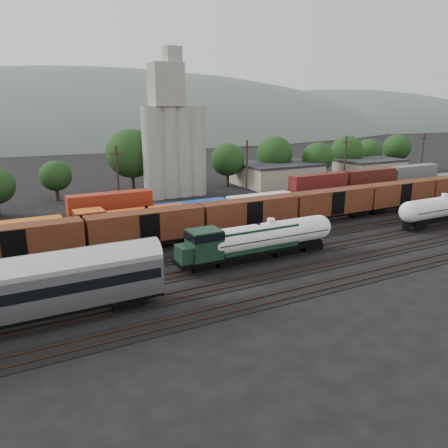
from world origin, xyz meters
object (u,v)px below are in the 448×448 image
green_locomotive (237,244)px  grain_silo (174,141)px  tank_car_a (270,236)px  passenger_coach (0,292)px  orange_locomotive (125,223)px

green_locomotive → grain_silo: bearing=77.8°
tank_car_a → passenger_coach: bearing=-170.3°
tank_car_a → passenger_coach: size_ratio=0.68×
grain_silo → orange_locomotive: bearing=-124.4°
orange_locomotive → grain_silo: size_ratio=0.64×
orange_locomotive → tank_car_a: bearing=-47.6°
green_locomotive → passenger_coach: passenger_coach is taller
passenger_coach → grain_silo: 57.42m
passenger_coach → grain_silo: bearing=53.9°
orange_locomotive → green_locomotive: bearing=-59.1°
orange_locomotive → grain_silo: 32.68m
tank_car_a → orange_locomotive: 20.31m
green_locomotive → passenger_coach: (-24.67, -5.00, 1.11)m
passenger_coach → orange_locomotive: size_ratio=1.43×
green_locomotive → orange_locomotive: 17.48m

